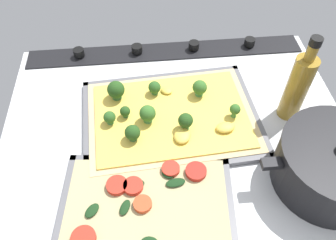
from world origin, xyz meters
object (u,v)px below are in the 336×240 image
object	(u,v)px
oil_bottle	(298,86)
veggie_pizza_back	(146,208)
broccoli_pizza	(168,115)
cooking_pot	(333,165)
baking_tray_back	(147,212)
baking_tray_front	(171,119)

from	to	relation	value
oil_bottle	veggie_pizza_back	bearing A→B (deg)	31.70
broccoli_pizza	cooking_pot	distance (cm)	33.78
broccoli_pizza	baking_tray_back	world-z (taller)	broccoli_pizza
broccoli_pizza	oil_bottle	size ratio (longest dim) A/B	1.80
broccoli_pizza	oil_bottle	xyz separation A→B (cm)	(-26.89, 0.62, 6.73)
baking_tray_front	veggie_pizza_back	distance (cm)	21.98
baking_tray_back	cooking_pot	bearing A→B (deg)	-173.93
cooking_pot	veggie_pizza_back	bearing A→B (deg)	5.29
baking_tray_front	broccoli_pizza	size ratio (longest dim) A/B	1.07
cooking_pot	oil_bottle	distance (cm)	17.61
baking_tray_front	oil_bottle	distance (cm)	27.47
broccoli_pizza	baking_tray_back	size ratio (longest dim) A/B	1.10
veggie_pizza_back	oil_bottle	size ratio (longest dim) A/B	1.51
oil_bottle	baking_tray_front	bearing A→B (deg)	-1.12
broccoli_pizza	veggie_pizza_back	distance (cm)	21.89
baking_tray_front	baking_tray_back	bearing A→B (deg)	72.79
baking_tray_front	cooking_pot	size ratio (longest dim) A/B	1.44
baking_tray_front	broccoli_pizza	xyz separation A→B (cm)	(0.64, -0.11, 1.38)
baking_tray_front	oil_bottle	size ratio (longest dim) A/B	1.93
baking_tray_front	broccoli_pizza	distance (cm)	1.53
baking_tray_back	cooking_pot	xyz separation A→B (cm)	(-34.50, -3.67, 4.60)
baking_tray_back	veggie_pizza_back	size ratio (longest dim) A/B	1.08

